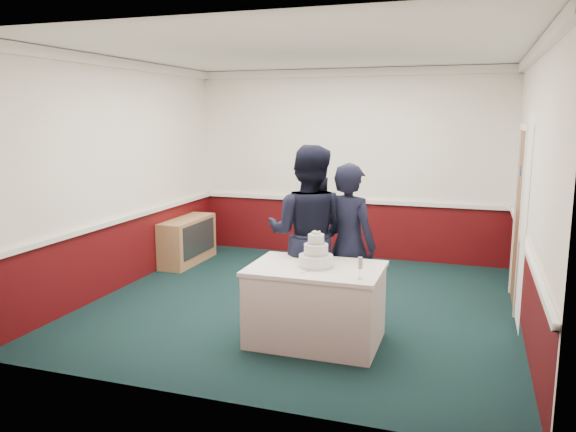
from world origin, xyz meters
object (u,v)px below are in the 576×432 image
(cake_table, at_px, (315,304))
(cake_knife, at_px, (307,271))
(person_man, at_px, (308,234))
(sideboard, at_px, (188,241))
(person_woman, at_px, (348,244))
(wedding_cake, at_px, (316,256))
(champagne_flute, at_px, (360,264))

(cake_table, xyz_separation_m, cake_knife, (-0.03, -0.20, 0.39))
(cake_knife, distance_m, person_man, 0.85)
(cake_knife, height_order, person_man, person_man)
(sideboard, relative_size, person_woman, 0.67)
(person_woman, bearing_deg, wedding_cake, 93.41)
(cake_table, height_order, person_woman, person_woman)
(wedding_cake, bearing_deg, cake_table, -90.00)
(champagne_flute, distance_m, person_woman, 0.96)
(sideboard, height_order, person_man, person_man)
(cake_table, xyz_separation_m, person_man, (-0.26, 0.59, 0.58))
(person_man, bearing_deg, cake_table, 113.18)
(cake_knife, xyz_separation_m, person_woman, (0.22, 0.83, 0.10))
(cake_table, distance_m, person_man, 0.87)
(cake_table, relative_size, person_man, 0.67)
(cake_table, distance_m, cake_knife, 0.44)
(cake_knife, bearing_deg, person_man, 128.47)
(cake_table, relative_size, wedding_cake, 3.63)
(sideboard, xyz_separation_m, person_woman, (2.93, -1.75, 0.54))
(champagne_flute, bearing_deg, person_woman, 108.69)
(cake_knife, distance_m, person_woman, 0.87)
(cake_knife, xyz_separation_m, person_man, (-0.23, 0.79, 0.19))
(person_man, distance_m, person_woman, 0.46)
(sideboard, distance_m, person_woman, 3.45)
(wedding_cake, relative_size, person_woman, 0.20)
(person_woman, bearing_deg, cake_knife, 95.37)
(champagne_flute, height_order, person_woman, person_woman)
(wedding_cake, xyz_separation_m, person_woman, (0.19, 0.63, -0.01))
(wedding_cake, xyz_separation_m, champagne_flute, (0.50, -0.28, 0.03))
(sideboard, bearing_deg, champagne_flute, -39.43)
(sideboard, bearing_deg, wedding_cake, -41.03)
(cake_knife, bearing_deg, sideboard, 158.89)
(cake_table, height_order, wedding_cake, wedding_cake)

